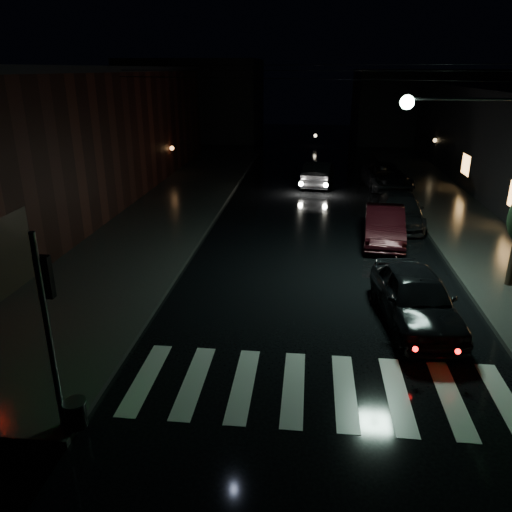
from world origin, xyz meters
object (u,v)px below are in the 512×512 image
(parked_car_d, at_px, (385,176))
(oncoming_car, at_px, (318,173))
(parked_car_a, at_px, (416,298))
(parked_car_b, at_px, (384,225))
(parked_car_c, at_px, (400,210))

(parked_car_d, relative_size, oncoming_car, 1.11)
(parked_car_d, bearing_deg, parked_car_a, -102.22)
(parked_car_d, bearing_deg, oncoming_car, 168.66)
(parked_car_b, xyz_separation_m, parked_car_c, (1.11, 2.78, -0.03))
(parked_car_b, height_order, parked_car_d, parked_car_b)
(parked_car_c, relative_size, parked_car_d, 0.93)
(parked_car_a, distance_m, oncoming_car, 18.63)
(parked_car_b, bearing_deg, parked_car_a, -85.01)
(parked_car_a, distance_m, parked_car_d, 18.22)
(oncoming_car, bearing_deg, parked_car_a, 104.45)
(parked_car_c, height_order, oncoming_car, oncoming_car)
(parked_car_a, height_order, parked_car_d, parked_car_a)
(parked_car_a, distance_m, parked_car_b, 7.42)
(parked_car_d, bearing_deg, parked_car_c, -99.84)
(parked_car_b, bearing_deg, oncoming_car, 109.40)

